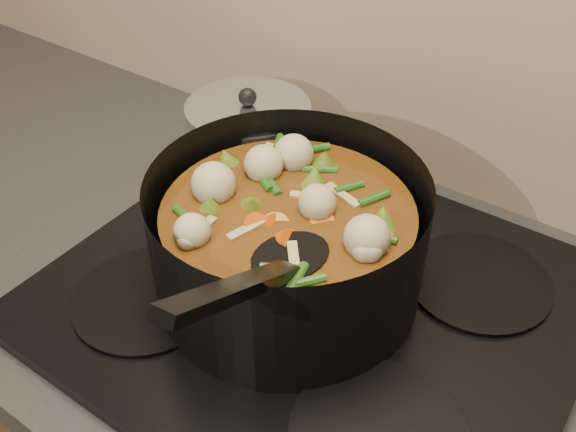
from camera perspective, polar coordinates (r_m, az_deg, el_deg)
The scene contains 3 objects.
stovetop at distance 0.81m, azimuth 2.38°, elevation -7.13°, with size 0.62×0.54×0.03m.
stockpot at distance 0.75m, azimuth 0.00°, elevation -2.26°, with size 0.35×0.44×0.24m.
saucepan at distance 0.95m, azimuth -3.45°, elevation 6.65°, with size 0.18×0.18×0.15m.
Camera 1 is at (0.29, 1.46, 1.50)m, focal length 40.00 mm.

